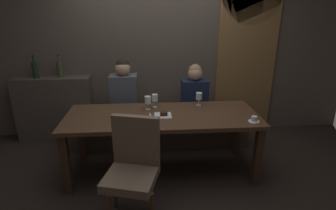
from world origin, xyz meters
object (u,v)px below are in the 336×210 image
dining_table (162,122)px  diner_redhead (124,90)px  chair_near_side (133,164)px  wine_bottle_dark_red (35,70)px  wine_glass_near_left (199,97)px  wine_glass_center_front (155,98)px  diner_bearded (195,91)px  fork_on_table (150,116)px  banquette_bench (160,130)px  espresso_cup (254,120)px  wine_glass_near_right (148,100)px  dessert_plate (163,115)px  wine_bottle_pale_label (60,69)px

dining_table → diner_redhead: bearing=125.3°
chair_near_side → wine_bottle_dark_red: (-1.44, 1.75, 0.51)m
dining_table → wine_glass_near_left: wine_glass_near_left is taller
wine_glass_center_front → diner_bearded: bearing=38.7°
diner_redhead → fork_on_table: (0.35, -0.72, -0.09)m
banquette_bench → wine_glass_center_front: (-0.08, -0.44, 0.62)m
wine_bottle_dark_red → wine_glass_near_left: 2.35m
dining_table → fork_on_table: fork_on_table is taller
espresso_cup → chair_near_side: bearing=-160.8°
wine_glass_near_right → chair_near_side: bearing=-99.0°
dessert_plate → wine_bottle_dark_red: bearing=148.7°
fork_on_table → dining_table: bearing=9.9°
diner_redhead → wine_bottle_pale_label: bearing=158.5°
wine_bottle_dark_red → wine_bottle_pale_label: (0.34, 0.02, 0.00)m
banquette_bench → espresso_cup: espresso_cup is taller
banquette_bench → espresso_cup: (0.97, -0.98, 0.54)m
wine_bottle_pale_label → diner_redhead: bearing=-21.5°
wine_bottle_dark_red → dessert_plate: wine_bottle_dark_red is taller
chair_near_side → dining_table: bearing=67.2°
wine_glass_center_front → wine_glass_near_right: bearing=-140.1°
dessert_plate → fork_on_table: size_ratio=1.12×
espresso_cup → wine_bottle_dark_red: bearing=154.3°
espresso_cup → wine_glass_near_left: bearing=131.2°
chair_near_side → wine_bottle_dark_red: wine_bottle_dark_red is taller
wine_bottle_pale_label → wine_glass_near_left: bearing=-22.1°
chair_near_side → wine_bottle_dark_red: 2.32m
chair_near_side → diner_redhead: (-0.18, 1.41, 0.28)m
wine_glass_near_left → espresso_cup: size_ratio=1.37×
wine_glass_center_front → fork_on_table: 0.32m
wine_glass_center_front → dessert_plate: bearing=-74.1°
chair_near_side → espresso_cup: chair_near_side is taller
dining_table → diner_redhead: 0.86m
banquette_bench → fork_on_table: bearing=-100.3°
wine_bottle_dark_red → fork_on_table: (1.61, -1.06, -0.33)m
dining_table → espresso_cup: size_ratio=18.33×
banquette_bench → wine_glass_near_right: (-0.16, -0.52, 0.63)m
banquette_bench → diner_redhead: size_ratio=3.05×
wine_bottle_pale_label → dessert_plate: wine_bottle_pale_label is taller
wine_glass_center_front → fork_on_table: (-0.06, -0.29, -0.11)m
banquette_bench → fork_on_table: (-0.13, -0.74, 0.51)m
wine_bottle_dark_red → dessert_plate: bearing=-31.3°
banquette_bench → wine_glass_near_left: 0.89m
dining_table → dessert_plate: dessert_plate is taller
dessert_plate → chair_near_side: bearing=-114.7°
dining_table → chair_near_side: (-0.30, -0.72, -0.09)m
dining_table → chair_near_side: 0.79m
wine_bottle_dark_red → fork_on_table: 1.96m
wine_bottle_pale_label → wine_glass_near_right: wine_bottle_pale_label is taller
wine_glass_center_front → diner_redhead: bearing=133.7°
wine_bottle_pale_label → wine_glass_center_front: bearing=-30.7°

